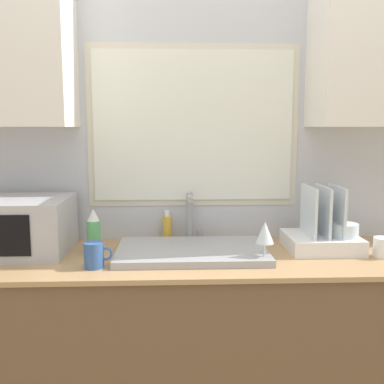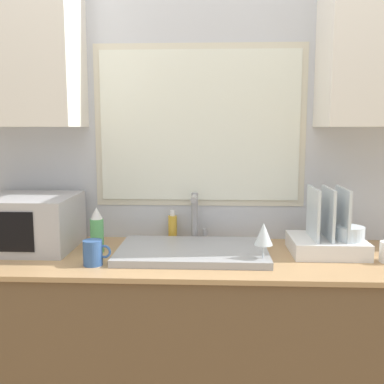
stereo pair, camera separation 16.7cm
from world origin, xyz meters
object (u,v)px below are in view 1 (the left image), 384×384
microwave (19,225)px  spray_bottle (94,233)px  soap_bottle (167,227)px  mug_near_sink (94,255)px  faucet (191,214)px  wine_glass (265,234)px  dish_rack (324,235)px

microwave → spray_bottle: size_ratio=2.17×
soap_bottle → mug_near_sink: (-0.28, -0.42, -0.01)m
faucet → wine_glass: faucet is taller
faucet → mug_near_sink: bearing=-135.1°
faucet → mug_near_sink: 0.56m
spray_bottle → wine_glass: (0.71, -0.16, 0.03)m
soap_bottle → spray_bottle: bearing=-143.8°
dish_rack → microwave: bearing=178.8°
microwave → soap_bottle: size_ratio=2.98×
microwave → soap_bottle: microwave is taller
faucet → spray_bottle: bearing=-155.2°
dish_rack → spray_bottle: dish_rack is taller
soap_bottle → mug_near_sink: 0.51m
faucet → microwave: (-0.76, -0.15, -0.02)m
faucet → soap_bottle: (-0.11, 0.03, -0.07)m
faucet → dish_rack: dish_rack is taller
faucet → spray_bottle: (-0.43, -0.20, -0.04)m
microwave → wine_glass: size_ratio=2.52×
spray_bottle → dish_rack: bearing=1.1°
spray_bottle → wine_glass: size_ratio=1.16×
soap_bottle → mug_near_sink: bearing=-123.4°
dish_rack → mug_near_sink: (-0.98, -0.21, -0.02)m
faucet → wine_glass: size_ratio=1.37×
spray_bottle → wine_glass: spray_bottle is taller
microwave → spray_bottle: bearing=-8.4°
spray_bottle → soap_bottle: size_ratio=1.37×
faucet → dish_rack: (0.59, -0.18, -0.07)m
microwave → wine_glass: bearing=-11.5°
spray_bottle → mug_near_sink: size_ratio=1.78×
spray_bottle → soap_bottle: (0.31, 0.23, -0.03)m
microwave → spray_bottle: microwave is taller
spray_bottle → soap_bottle: spray_bottle is taller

